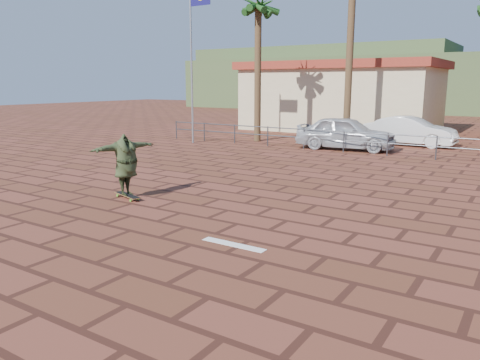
{
  "coord_description": "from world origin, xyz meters",
  "views": [
    {
      "loc": [
        5.56,
        -8.5,
        3.13
      ],
      "look_at": [
        -0.51,
        0.91,
        0.8
      ],
      "focal_mm": 35.0,
      "sensor_mm": 36.0,
      "label": 1
    }
  ],
  "objects_px": {
    "longboard": "(128,195)",
    "skateboarder": "(126,165)",
    "car_silver": "(346,133)",
    "car_white": "(410,131)"
  },
  "relations": [
    {
      "from": "longboard",
      "to": "skateboarder",
      "type": "distance_m",
      "value": 0.86
    },
    {
      "from": "longboard",
      "to": "skateboarder",
      "type": "relative_size",
      "value": 0.55
    },
    {
      "from": "car_white",
      "to": "longboard",
      "type": "bearing_deg",
      "value": 168.66
    },
    {
      "from": "skateboarder",
      "to": "car_white",
      "type": "relative_size",
      "value": 0.46
    },
    {
      "from": "skateboarder",
      "to": "car_silver",
      "type": "bearing_deg",
      "value": -0.31
    },
    {
      "from": "longboard",
      "to": "car_white",
      "type": "height_order",
      "value": "car_white"
    },
    {
      "from": "car_white",
      "to": "car_silver",
      "type": "bearing_deg",
      "value": 146.97
    },
    {
      "from": "skateboarder",
      "to": "car_silver",
      "type": "distance_m",
      "value": 12.75
    },
    {
      "from": "longboard",
      "to": "car_white",
      "type": "xyz_separation_m",
      "value": [
        3.79,
        15.81,
        0.65
      ]
    },
    {
      "from": "skateboarder",
      "to": "car_silver",
      "type": "height_order",
      "value": "skateboarder"
    }
  ]
}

